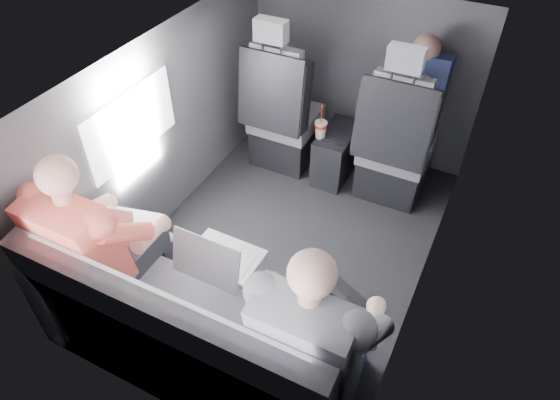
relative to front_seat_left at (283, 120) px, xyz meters
The scene contains 19 objects.
floor 1.03m from the front_seat_left, 61.81° to the right, with size 2.60×2.60×0.00m, color black.
ceiling 1.34m from the front_seat_left, 61.81° to the right, with size 2.60×2.60×0.00m, color #B2B2AD.
panel_left 0.99m from the front_seat_left, 118.19° to the right, with size 0.02×2.60×1.35m, color #56565B.
panel_right 1.61m from the front_seat_left, 31.88° to the right, with size 0.02×2.60×1.35m, color #56565B.
panel_front 0.70m from the front_seat_left, 45.65° to the left, with size 1.80×0.02×1.35m, color #56565B.
panel_back 2.20m from the front_seat_left, 78.12° to the right, with size 1.80×0.02×1.35m, color #56565B.
side_window 1.32m from the front_seat_left, 110.67° to the right, with size 0.02×0.75×0.42m, color white.
seatbelt 1.00m from the front_seat_left, 10.68° to the right, with size 0.05×0.01×0.65m, color black.
front_seat_left is the anchor object (origin of this frame).
front_seat_right 0.90m from the front_seat_left, ahead, with size 0.52×0.58×1.26m.
center_console 0.49m from the front_seat_left, ahead, with size 0.24×0.48×0.41m.
rear_bench 1.96m from the front_seat_left, 76.69° to the right, with size 1.60×0.57×0.92m.
soda_cup 0.37m from the front_seat_left, 13.07° to the right, with size 0.09×0.09×0.29m.
laptop_white 1.66m from the front_seat_left, 95.90° to the right, with size 0.33×0.34×0.22m.
laptop_silver 1.69m from the front_seat_left, 74.90° to the right, with size 0.38×0.33×0.26m.
laptop_black 1.96m from the front_seat_left, 57.23° to the right, with size 0.44×0.46×0.26m.
passenger_rear_left 1.83m from the front_seat_left, 94.75° to the right, with size 0.53×0.64×1.26m.
passenger_rear_right 2.11m from the front_seat_left, 59.60° to the right, with size 0.52×0.64×1.26m.
passenger_front_right 1.03m from the front_seat_left, 15.46° to the left, with size 0.38×0.38×0.74m.
Camera 1 is at (1.02, -2.14, 2.53)m, focal length 32.00 mm.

